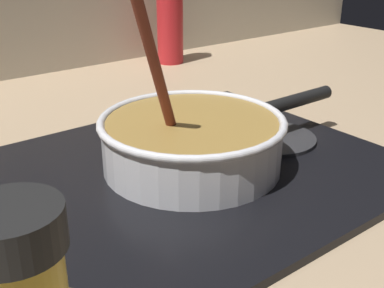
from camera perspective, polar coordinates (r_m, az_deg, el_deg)
The scene contains 6 objects.
ground at distance 0.64m, azimuth 8.17°, elevation -8.82°, with size 2.40×1.60×0.04m, color #9E8466.
hob_plate at distance 0.71m, azimuth 0.00°, elevation -3.04°, with size 0.56×0.48×0.01m, color black.
burner_ring at distance 0.70m, azimuth 0.00°, elevation -2.31°, with size 0.17×0.17×0.01m, color #592D0C.
spare_burner at distance 0.80m, azimuth 9.11°, elevation 0.71°, with size 0.14×0.14×0.01m, color #262628.
cooking_pan at distance 0.69m, azimuth 0.12°, elevation 0.45°, with size 0.42×0.26×0.26m.
oil_bottle at distance 1.30m, azimuth -2.57°, elevation 14.34°, with size 0.07×0.07×0.26m.
Camera 1 is at (-0.40, -0.37, 0.32)m, focal length 46.00 mm.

